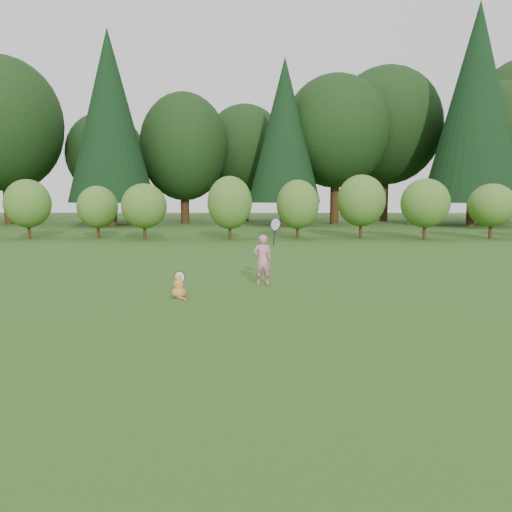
# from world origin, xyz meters

# --- Properties ---
(ground) EXTENTS (100.00, 100.00, 0.00)m
(ground) POSITION_xyz_m (0.00, 0.00, 0.00)
(ground) COLOR #274914
(ground) RESTS_ON ground
(shrub_row) EXTENTS (28.00, 3.00, 2.80)m
(shrub_row) POSITION_xyz_m (0.00, 13.00, 1.40)
(shrub_row) COLOR #406920
(shrub_row) RESTS_ON ground
(woodland_backdrop) EXTENTS (48.00, 10.00, 15.00)m
(woodland_backdrop) POSITION_xyz_m (0.00, 23.00, 7.50)
(woodland_backdrop) COLOR black
(woodland_backdrop) RESTS_ON ground
(child) EXTENTS (0.61, 0.39, 1.60)m
(child) POSITION_xyz_m (0.33, 1.50, 0.56)
(child) COLOR pink
(child) RESTS_ON ground
(cat) EXTENTS (0.37, 0.62, 0.60)m
(cat) POSITION_xyz_m (-1.23, 0.15, 0.23)
(cat) COLOR #C67026
(cat) RESTS_ON ground
(tennis_ball) EXTENTS (0.06, 0.06, 0.06)m
(tennis_ball) POSITION_xyz_m (0.47, 1.98, 0.69)
(tennis_ball) COLOR yellow
(tennis_ball) RESTS_ON ground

